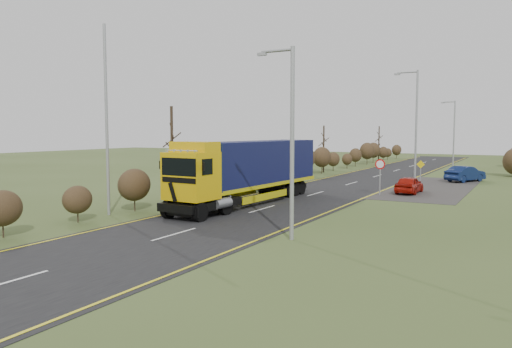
{
  "coord_description": "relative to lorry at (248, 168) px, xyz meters",
  "views": [
    {
      "loc": [
        13.52,
        -20.93,
        4.53
      ],
      "look_at": [
        0.49,
        2.38,
        2.19
      ],
      "focal_mm": 35.0,
      "sensor_mm": 36.0,
      "label": 1
    }
  ],
  "objects": [
    {
      "name": "ground",
      "position": [
        1.81,
        -5.47,
        -2.24
      ],
      "size": [
        160.0,
        160.0,
        0.0
      ],
      "primitive_type": "plane",
      "color": "#3A4B20",
      "rests_on": "ground"
    },
    {
      "name": "road",
      "position": [
        1.81,
        4.53,
        -2.23
      ],
      "size": [
        8.0,
        120.0,
        0.02
      ],
      "primitive_type": "cube",
      "color": "black",
      "rests_on": "ground"
    },
    {
      "name": "layby",
      "position": [
        8.31,
        14.53,
        -2.23
      ],
      "size": [
        6.0,
        18.0,
        0.02
      ],
      "primitive_type": "cube",
      "color": "#33302D",
      "rests_on": "ground"
    },
    {
      "name": "lane_markings",
      "position": [
        1.81,
        4.23,
        -2.21
      ],
      "size": [
        7.52,
        116.0,
        0.01
      ],
      "color": "gold",
      "rests_on": "road"
    },
    {
      "name": "hedgerow",
      "position": [
        -4.19,
        2.43,
        -0.63
      ],
      "size": [
        2.24,
        102.04,
        6.05
      ],
      "color": "#332416",
      "rests_on": "ground"
    },
    {
      "name": "lorry",
      "position": [
        0.0,
        0.0,
        0.0
      ],
      "size": [
        2.96,
        14.3,
        3.96
      ],
      "rotation": [
        0.0,
        0.0,
        -0.05
      ],
      "color": "black",
      "rests_on": "ground"
    },
    {
      "name": "car_red_hatchback",
      "position": [
        7.56,
        10.15,
        -1.62
      ],
      "size": [
        1.54,
        3.67,
        1.24
      ],
      "primitive_type": "imported",
      "rotation": [
        0.0,
        0.0,
        3.12
      ],
      "color": "#9D1107",
      "rests_on": "ground"
    },
    {
      "name": "car_blue_sedan",
      "position": [
        10.09,
        20.93,
        -1.56
      ],
      "size": [
        3.18,
        4.39,
        1.38
      ],
      "primitive_type": "imported",
      "rotation": [
        0.0,
        0.0,
        2.68
      ],
      "color": "#0B1840",
      "rests_on": "ground"
    },
    {
      "name": "streetlight_near",
      "position": [
        6.57,
        -7.85,
        2.08
      ],
      "size": [
        1.69,
        0.18,
        7.91
      ],
      "color": "#97999C",
      "rests_on": "ground"
    },
    {
      "name": "streetlight_mid",
      "position": [
        6.28,
        17.72,
        3.09
      ],
      "size": [
        2.05,
        0.19,
        9.65
      ],
      "color": "#97999C",
      "rests_on": "ground"
    },
    {
      "name": "streetlight_far",
      "position": [
        6.31,
        40.75,
        2.28
      ],
      "size": [
        1.76,
        0.18,
        8.24
      ],
      "color": "#97999C",
      "rests_on": "ground"
    },
    {
      "name": "left_pole",
      "position": [
        -4.49,
        -7.13,
        2.79
      ],
      "size": [
        0.16,
        0.16,
        10.06
      ],
      "primitive_type": "cylinder",
      "color": "#97999C",
      "rests_on": "ground"
    },
    {
      "name": "speed_sign",
      "position": [
        6.01,
        8.0,
        -0.45
      ],
      "size": [
        0.7,
        0.1,
        2.54
      ],
      "color": "#97999C",
      "rests_on": "ground"
    },
    {
      "name": "warning_board",
      "position": [
        6.59,
        19.22,
        -1.1
      ],
      "size": [
        0.72,
        0.11,
        1.89
      ],
      "color": "#97999C",
      "rests_on": "ground"
    }
  ]
}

